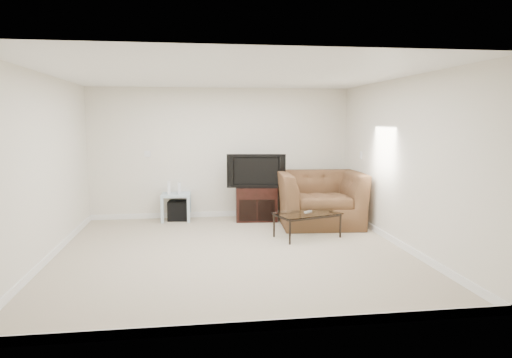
{
  "coord_description": "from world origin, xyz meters",
  "views": [
    {
      "loc": [
        -0.55,
        -6.34,
        1.88
      ],
      "look_at": [
        0.5,
        1.2,
        0.9
      ],
      "focal_mm": 32.0,
      "sensor_mm": 36.0,
      "label": 1
    }
  ],
  "objects": [
    {
      "name": "dvd_player",
      "position": [
        0.62,
        2.05,
        0.53
      ],
      "size": [
        0.48,
        0.36,
        0.06
      ],
      "primitive_type": "cube",
      "rotation": [
        0.0,
        0.0,
        -0.08
      ],
      "color": "black",
      "rests_on": "tv_stand"
    },
    {
      "name": "wall_right",
      "position": [
        2.5,
        0.0,
        1.25
      ],
      "size": [
        0.02,
        5.0,
        2.5
      ],
      "primitive_type": "cube",
      "color": "silver",
      "rests_on": "ground"
    },
    {
      "name": "game_console",
      "position": [
        -1.0,
        2.26,
        0.63
      ],
      "size": [
        0.07,
        0.17,
        0.23
      ],
      "primitive_type": "cube",
      "rotation": [
        0.0,
        0.0,
        0.07
      ],
      "color": "white",
      "rests_on": "side_table"
    },
    {
      "name": "remote",
      "position": [
        1.3,
        0.77,
        0.41
      ],
      "size": [
        0.15,
        0.13,
        0.02
      ],
      "primitive_type": "cube",
      "rotation": [
        0.0,
        0.0,
        0.68
      ],
      "color": "#B2B2B7",
      "rests_on": "coffee_table"
    },
    {
      "name": "subwoofer",
      "position": [
        -0.84,
        2.3,
        0.18
      ],
      "size": [
        0.4,
        0.4,
        0.36
      ],
      "primitive_type": "cube",
      "rotation": [
        0.0,
        0.0,
        -0.09
      ],
      "color": "black",
      "rests_on": "floor"
    },
    {
      "name": "coffee_table",
      "position": [
        1.26,
        0.68,
        0.2
      ],
      "size": [
        1.15,
        0.87,
        0.4
      ],
      "primitive_type": null,
      "rotation": [
        0.0,
        0.0,
        0.32
      ],
      "color": "black",
      "rests_on": "floor"
    },
    {
      "name": "side_table",
      "position": [
        -0.87,
        2.28,
        0.26
      ],
      "size": [
        0.55,
        0.55,
        0.51
      ],
      "primitive_type": null,
      "rotation": [
        0.0,
        0.0,
        -0.04
      ],
      "color": "#C5E6F6",
      "rests_on": "floor"
    },
    {
      "name": "plate_right_outlet",
      "position": [
        2.49,
        1.3,
        0.3
      ],
      "size": [
        0.02,
        0.08,
        0.12
      ],
      "primitive_type": "cube",
      "color": "white",
      "rests_on": "wall_right"
    },
    {
      "name": "wall_back",
      "position": [
        0.0,
        2.5,
        1.25
      ],
      "size": [
        5.0,
        0.02,
        2.5
      ],
      "primitive_type": "cube",
      "color": "silver",
      "rests_on": "ground"
    },
    {
      "name": "wall_left",
      "position": [
        -2.5,
        0.0,
        1.25
      ],
      "size": [
        0.02,
        5.0,
        2.5
      ],
      "primitive_type": "cube",
      "color": "silver",
      "rests_on": "ground"
    },
    {
      "name": "plate_back",
      "position": [
        -1.4,
        2.49,
        1.25
      ],
      "size": [
        0.12,
        0.02,
        0.12
      ],
      "primitive_type": "cube",
      "color": "white",
      "rests_on": "wall_back"
    },
    {
      "name": "game_case",
      "position": [
        -0.81,
        2.26,
        0.61
      ],
      "size": [
        0.06,
        0.15,
        0.2
      ],
      "primitive_type": "cube",
      "rotation": [
        0.0,
        0.0,
        0.05
      ],
      "color": "silver",
      "rests_on": "side_table"
    },
    {
      "name": "plate_right_switch",
      "position": [
        2.49,
        1.6,
        1.25
      ],
      "size": [
        0.02,
        0.09,
        0.13
      ],
      "primitive_type": "cube",
      "color": "white",
      "rests_on": "wall_right"
    },
    {
      "name": "television",
      "position": [
        0.63,
        2.06,
        0.95
      ],
      "size": [
        1.03,
        0.35,
        0.63
      ],
      "primitive_type": "imported",
      "rotation": [
        0.0,
        0.0,
        -0.15
      ],
      "color": "black",
      "rests_on": "tv_stand"
    },
    {
      "name": "floor",
      "position": [
        0.0,
        0.0,
        0.0
      ],
      "size": [
        5.0,
        5.0,
        0.0
      ],
      "primitive_type": "plane",
      "color": "tan",
      "rests_on": "ground"
    },
    {
      "name": "tv_stand",
      "position": [
        0.63,
        2.09,
        0.32
      ],
      "size": [
        0.81,
        0.59,
        0.64
      ],
      "primitive_type": null,
      "rotation": [
        0.0,
        0.0,
        -0.08
      ],
      "color": "black",
      "rests_on": "floor"
    },
    {
      "name": "recliner",
      "position": [
        1.71,
        1.53,
        0.65
      ],
      "size": [
        1.54,
        1.06,
        1.29
      ],
      "primitive_type": "imported",
      "rotation": [
        0.0,
        0.0,
        -0.07
      ],
      "color": "brown",
      "rests_on": "floor"
    },
    {
      "name": "ceiling",
      "position": [
        0.0,
        0.0,
        2.5
      ],
      "size": [
        5.0,
        5.0,
        0.0
      ],
      "primitive_type": "plane",
      "color": "white",
      "rests_on": "ground"
    }
  ]
}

